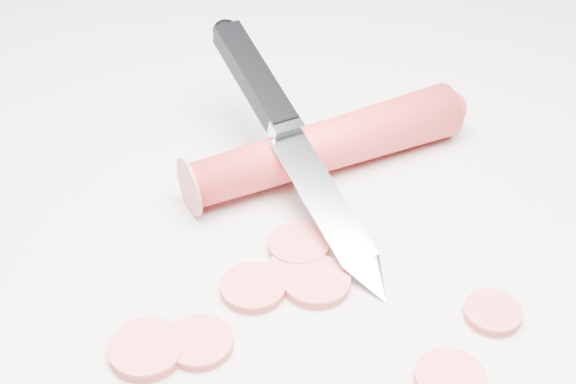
# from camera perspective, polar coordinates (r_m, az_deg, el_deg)

# --- Properties ---
(ground) EXTENTS (2.40, 2.40, 0.00)m
(ground) POSITION_cam_1_polar(r_m,az_deg,el_deg) (0.47, 3.46, -4.70)
(ground) COLOR beige
(ground) RESTS_ON ground
(carrot) EXTENTS (0.18, 0.13, 0.03)m
(carrot) POSITION_cam_1_polar(r_m,az_deg,el_deg) (0.53, 2.75, 3.31)
(carrot) COLOR red
(carrot) RESTS_ON ground
(carrot_slice_0) EXTENTS (0.04, 0.04, 0.01)m
(carrot_slice_0) POSITION_cam_1_polar(r_m,az_deg,el_deg) (0.42, -10.02, -10.97)
(carrot_slice_0) COLOR #D8554F
(carrot_slice_0) RESTS_ON ground
(carrot_slice_1) EXTENTS (0.04, 0.04, 0.01)m
(carrot_slice_1) POSITION_cam_1_polar(r_m,az_deg,el_deg) (0.45, -2.49, -6.83)
(carrot_slice_1) COLOR #D8554F
(carrot_slice_1) RESTS_ON ground
(carrot_slice_2) EXTENTS (0.04, 0.04, 0.01)m
(carrot_slice_2) POSITION_cam_1_polar(r_m,az_deg,el_deg) (0.45, 2.02, -6.40)
(carrot_slice_2) COLOR #D8554F
(carrot_slice_2) RESTS_ON ground
(carrot_slice_4) EXTENTS (0.03, 0.03, 0.01)m
(carrot_slice_4) POSITION_cam_1_polar(r_m,az_deg,el_deg) (0.45, 14.35, -8.34)
(carrot_slice_4) COLOR #D8554F
(carrot_slice_4) RESTS_ON ground
(carrot_slice_5) EXTENTS (0.04, 0.04, 0.01)m
(carrot_slice_5) POSITION_cam_1_polar(r_m,az_deg,el_deg) (0.47, 0.75, -3.84)
(carrot_slice_5) COLOR #D8554F
(carrot_slice_5) RESTS_ON ground
(carrot_slice_6) EXTENTS (0.04, 0.04, 0.01)m
(carrot_slice_6) POSITION_cam_1_polar(r_m,az_deg,el_deg) (0.41, 11.44, -12.89)
(carrot_slice_6) COLOR #D8554F
(carrot_slice_6) RESTS_ON ground
(carrot_slice_7) EXTENTS (0.03, 0.03, 0.01)m
(carrot_slice_7) POSITION_cam_1_polar(r_m,az_deg,el_deg) (0.46, 0.37, -5.81)
(carrot_slice_7) COLOR #D8554F
(carrot_slice_7) RESTS_ON ground
(carrot_slice_8) EXTENTS (0.04, 0.04, 0.01)m
(carrot_slice_8) POSITION_cam_1_polar(r_m,az_deg,el_deg) (0.42, -6.32, -10.59)
(carrot_slice_8) COLOR #D8554F
(carrot_slice_8) RESTS_ON ground
(kitchen_knife) EXTENTS (0.15, 0.20, 0.08)m
(kitchen_knife) POSITION_cam_1_polar(r_m,az_deg,el_deg) (0.50, 0.54, 3.61)
(kitchen_knife) COLOR silver
(kitchen_knife) RESTS_ON ground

